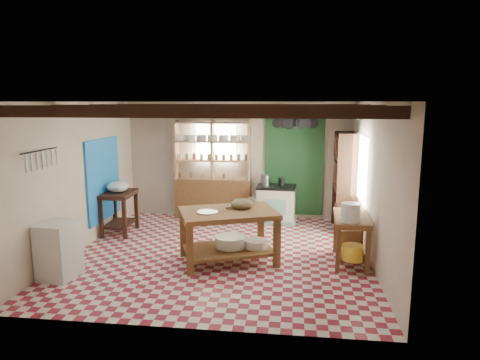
# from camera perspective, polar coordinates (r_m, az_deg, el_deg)

# --- Properties ---
(floor) EXTENTS (5.00, 5.00, 0.02)m
(floor) POSITION_cam_1_polar(r_m,az_deg,el_deg) (7.54, -2.65, -9.87)
(floor) COLOR maroon
(floor) RESTS_ON ground
(ceiling) EXTENTS (5.00, 5.00, 0.02)m
(ceiling) POSITION_cam_1_polar(r_m,az_deg,el_deg) (7.07, -2.83, 10.38)
(ceiling) COLOR #4A4B50
(ceiling) RESTS_ON wall_back
(wall_back) EXTENTS (5.00, 0.04, 2.60)m
(wall_back) POSITION_cam_1_polar(r_m,az_deg,el_deg) (9.63, -0.22, 2.63)
(wall_back) COLOR beige
(wall_back) RESTS_ON floor
(wall_front) EXTENTS (5.00, 0.04, 2.60)m
(wall_front) POSITION_cam_1_polar(r_m,az_deg,el_deg) (4.81, -7.79, -5.37)
(wall_front) COLOR beige
(wall_front) RESTS_ON floor
(wall_left) EXTENTS (0.04, 5.00, 2.60)m
(wall_left) POSITION_cam_1_polar(r_m,az_deg,el_deg) (8.00, -20.68, 0.37)
(wall_left) COLOR beige
(wall_left) RESTS_ON floor
(wall_right) EXTENTS (0.04, 5.00, 2.60)m
(wall_right) POSITION_cam_1_polar(r_m,az_deg,el_deg) (7.21, 17.26, -0.47)
(wall_right) COLOR beige
(wall_right) RESTS_ON floor
(ceiling_beams) EXTENTS (5.00, 3.80, 0.15)m
(ceiling_beams) POSITION_cam_1_polar(r_m,az_deg,el_deg) (7.07, -2.82, 9.41)
(ceiling_beams) COLOR #371D13
(ceiling_beams) RESTS_ON ceiling
(blue_wall_patch) EXTENTS (0.04, 1.40, 1.60)m
(blue_wall_patch) POSITION_cam_1_polar(r_m,az_deg,el_deg) (8.81, -17.74, 0.09)
(blue_wall_patch) COLOR blue
(blue_wall_patch) RESTS_ON wall_left
(green_wall_patch) EXTENTS (1.30, 0.04, 2.30)m
(green_wall_patch) POSITION_cam_1_polar(r_m,az_deg,el_deg) (9.54, 7.23, 2.16)
(green_wall_patch) COLOR #1B4521
(green_wall_patch) RESTS_ON wall_back
(window_back) EXTENTS (0.90, 0.02, 0.80)m
(window_back) POSITION_cam_1_polar(r_m,az_deg,el_deg) (9.64, -3.20, 5.01)
(window_back) COLOR white
(window_back) RESTS_ON wall_back
(window_right) EXTENTS (0.02, 1.30, 1.20)m
(window_right) POSITION_cam_1_polar(r_m,az_deg,el_deg) (8.16, 15.94, 1.53)
(window_right) COLOR white
(window_right) RESTS_ON wall_right
(utensil_rail) EXTENTS (0.06, 0.90, 0.28)m
(utensil_rail) POSITION_cam_1_polar(r_m,az_deg,el_deg) (6.87, -25.09, 2.57)
(utensil_rail) COLOR black
(utensil_rail) RESTS_ON wall_left
(pot_rack) EXTENTS (0.86, 0.12, 0.36)m
(pot_rack) POSITION_cam_1_polar(r_m,az_deg,el_deg) (9.03, 7.37, 7.64)
(pot_rack) COLOR black
(pot_rack) RESTS_ON ceiling
(shelving_unit) EXTENTS (1.70, 0.34, 2.20)m
(shelving_unit) POSITION_cam_1_polar(r_m,az_deg,el_deg) (9.56, -3.64, 1.34)
(shelving_unit) COLOR tan
(shelving_unit) RESTS_ON floor
(tall_rack) EXTENTS (0.40, 0.86, 2.00)m
(tall_rack) POSITION_cam_1_polar(r_m,az_deg,el_deg) (8.98, 13.79, -0.18)
(tall_rack) COLOR #371D13
(tall_rack) RESTS_ON floor
(work_table) EXTENTS (1.79, 1.50, 0.86)m
(work_table) POSITION_cam_1_polar(r_m,az_deg,el_deg) (7.06, -1.58, -7.49)
(work_table) COLOR brown
(work_table) RESTS_ON floor
(stove) EXTENTS (0.86, 0.61, 0.81)m
(stove) POSITION_cam_1_polar(r_m,az_deg,el_deg) (9.39, 4.86, -3.18)
(stove) COLOR white
(stove) RESTS_ON floor
(prep_table) EXTENTS (0.60, 0.85, 0.84)m
(prep_table) POSITION_cam_1_polar(r_m,az_deg,el_deg) (8.89, -15.79, -4.20)
(prep_table) COLOR #371D13
(prep_table) RESTS_ON floor
(white_cabinet) EXTENTS (0.52, 0.60, 0.85)m
(white_cabinet) POSITION_cam_1_polar(r_m,az_deg,el_deg) (6.99, -23.02, -8.60)
(white_cabinet) COLOR silver
(white_cabinet) RESTS_ON floor
(right_counter) EXTENTS (0.60, 1.12, 0.78)m
(right_counter) POSITION_cam_1_polar(r_m,az_deg,el_deg) (7.27, 14.53, -7.65)
(right_counter) COLOR brown
(right_counter) RESTS_ON floor
(cat) EXTENTS (0.48, 0.45, 0.17)m
(cat) POSITION_cam_1_polar(r_m,az_deg,el_deg) (7.03, 0.30, -3.20)
(cat) COLOR #8A7450
(cat) RESTS_ON work_table
(steel_tray) EXTENTS (0.43, 0.43, 0.02)m
(steel_tray) POSITION_cam_1_polar(r_m,az_deg,el_deg) (6.83, -4.38, -4.29)
(steel_tray) COLOR #939399
(steel_tray) RESTS_ON work_table
(basin_large) EXTENTS (0.67, 0.67, 0.18)m
(basin_large) POSITION_cam_1_polar(r_m,az_deg,el_deg) (7.16, -1.27, -8.20)
(basin_large) COLOR silver
(basin_large) RESTS_ON work_table
(basin_small) EXTENTS (0.48, 0.48, 0.13)m
(basin_small) POSITION_cam_1_polar(r_m,az_deg,el_deg) (7.12, 2.18, -8.50)
(basin_small) COLOR silver
(basin_small) RESTS_ON work_table
(kettle_left) EXTENTS (0.21, 0.21, 0.23)m
(kettle_left) POSITION_cam_1_polar(r_m,az_deg,el_deg) (9.30, 3.38, -0.01)
(kettle_left) COLOR #939399
(kettle_left) RESTS_ON stove
(kettle_right) EXTENTS (0.15, 0.15, 0.18)m
(kettle_right) POSITION_cam_1_polar(r_m,az_deg,el_deg) (9.27, 5.52, -0.24)
(kettle_right) COLOR black
(kettle_right) RESTS_ON stove
(enamel_bowl) EXTENTS (0.46, 0.46, 0.22)m
(enamel_bowl) POSITION_cam_1_polar(r_m,az_deg,el_deg) (8.77, -15.96, -0.84)
(enamel_bowl) COLOR silver
(enamel_bowl) RESTS_ON prep_table
(white_bucket) EXTENTS (0.31, 0.31, 0.29)m
(white_bucket) POSITION_cam_1_polar(r_m,az_deg,el_deg) (6.78, 14.52, -4.22)
(white_bucket) COLOR silver
(white_bucket) RESTS_ON right_counter
(wicker_basket) EXTENTS (0.39, 0.32, 0.26)m
(wicker_basket) POSITION_cam_1_polar(r_m,az_deg,el_deg) (7.57, 14.34, -7.33)
(wicker_basket) COLOR #AA7544
(wicker_basket) RESTS_ON right_counter
(yellow_tub) EXTENTS (0.34, 0.34, 0.23)m
(yellow_tub) POSITION_cam_1_polar(r_m,az_deg,el_deg) (6.86, 14.78, -9.32)
(yellow_tub) COLOR yellow
(yellow_tub) RESTS_ON right_counter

